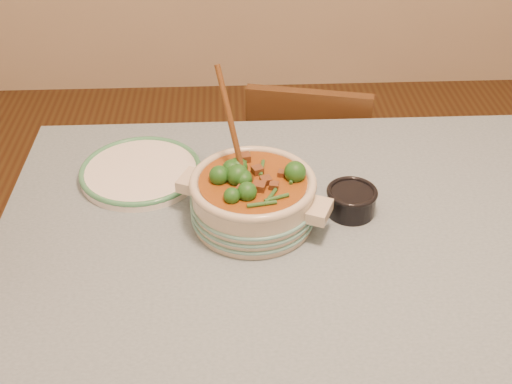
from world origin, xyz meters
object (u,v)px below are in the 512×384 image
dining_table (376,276)px  chair_far (307,171)px  stew_casserole (253,195)px  white_plate (141,171)px  condiment_bowl (351,199)px

dining_table → chair_far: bearing=94.9°
stew_casserole → chair_far: stew_casserole is taller
white_plate → condiment_bowl: bearing=-18.6°
stew_casserole → condiment_bowl: bearing=5.2°
white_plate → condiment_bowl: 0.52m
dining_table → chair_far: (-0.06, 0.73, -0.21)m
dining_table → condiment_bowl: 0.18m
condiment_bowl → stew_casserole: bearing=-174.8°
condiment_bowl → dining_table: bearing=-68.6°
dining_table → condiment_bowl: (-0.05, 0.12, 0.13)m
white_plate → chair_far: chair_far is taller
white_plate → chair_far: 0.72m
stew_casserole → dining_table: bearing=-20.0°
stew_casserole → white_plate: 0.33m
dining_table → white_plate: (-0.54, 0.28, 0.11)m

